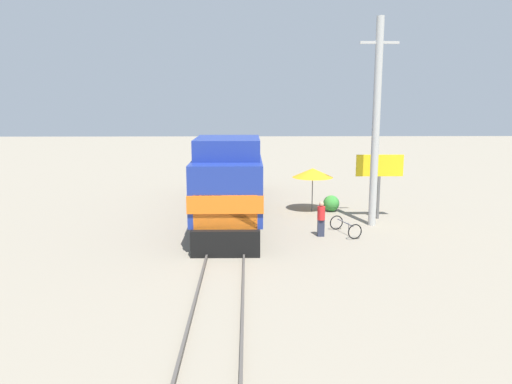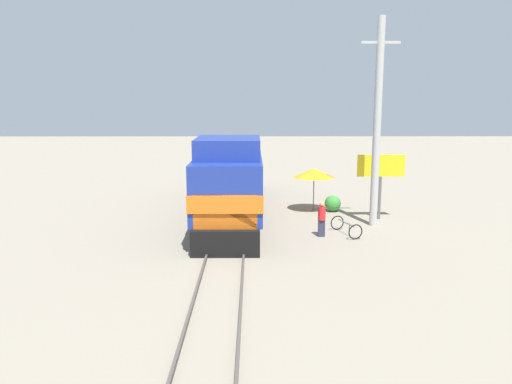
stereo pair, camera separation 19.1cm
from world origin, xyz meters
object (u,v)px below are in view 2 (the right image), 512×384
person_bystander (322,218)px  locomotive (233,178)px  utility_pole (377,123)px  bicycle (346,227)px  billboard_sign (381,170)px  vendor_umbrella (314,173)px

person_bystander → locomotive: bearing=131.7°
utility_pole → bicycle: bearing=-134.2°
locomotive → person_bystander: locomotive is taller
locomotive → utility_pole: 8.02m
billboard_sign → person_bystander: billboard_sign is taller
bicycle → vendor_umbrella: bearing=83.0°
utility_pole → person_bystander: bearing=-144.3°
locomotive → billboard_sign: bearing=-9.8°
person_bystander → bicycle: size_ratio=0.83×
vendor_umbrella → locomotive: bearing=-172.9°
locomotive → person_bystander: size_ratio=10.34×
person_bystander → bicycle: 1.31m
utility_pole → bicycle: utility_pole is taller
vendor_umbrella → bicycle: size_ratio=1.24×
vendor_umbrella → bicycle: (0.90, -4.86, -1.77)m
billboard_sign → person_bystander: 5.07m
billboard_sign → person_bystander: bearing=-135.5°
billboard_sign → person_bystander: size_ratio=2.08×
utility_pole → billboard_sign: 2.84m
utility_pole → person_bystander: 5.35m
utility_pole → person_bystander: utility_pole is taller
utility_pole → bicycle: (-1.62, -1.67, -4.61)m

